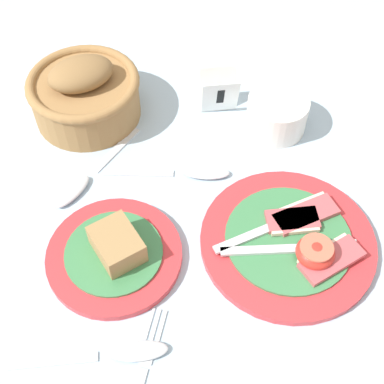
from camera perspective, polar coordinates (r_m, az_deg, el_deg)
name	(u,v)px	position (r m, az deg, el deg)	size (l,w,h in m)	color
ground_plane	(209,254)	(0.74, 1.83, -6.67)	(3.00, 3.00, 0.00)	#A3BCD1
breakfast_plate	(291,240)	(0.75, 10.56, -5.10)	(0.24, 0.24, 0.04)	red
bread_plate	(115,253)	(0.73, -8.23, -6.43)	(0.18, 0.18, 0.05)	red
sugar_cup	(277,113)	(0.87, 9.05, 8.30)	(0.10, 0.10, 0.06)	white
bread_basket	(85,93)	(0.89, -11.36, 10.30)	(0.18, 0.18, 0.11)	olive
number_card	(219,92)	(0.89, 2.91, 10.56)	(0.06, 0.05, 0.07)	white
teaspoon_by_saucer	(117,354)	(0.68, -8.03, -16.69)	(0.19, 0.03, 0.01)	silver
teaspoon_near_cup	(189,172)	(0.81, -0.35, 2.10)	(0.19, 0.05, 0.01)	silver
teaspoon_stray	(84,180)	(0.82, -11.40, 1.31)	(0.14, 0.16, 0.01)	silver
fork_on_cloth	(139,383)	(0.67, -5.66, -19.60)	(0.08, 0.18, 0.01)	silver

